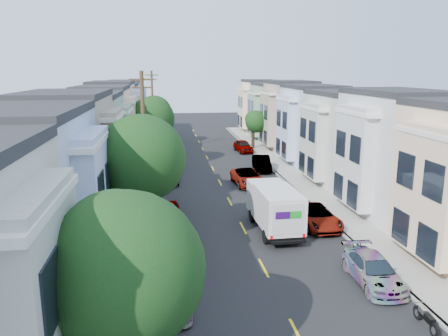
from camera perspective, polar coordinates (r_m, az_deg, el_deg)
name	(u,v)px	position (r m, az deg, el deg)	size (l,w,h in m)	color
ground	(243,228)	(29.06, 2.52, -7.86)	(160.00, 160.00, 0.00)	black
road_slab	(216,175)	(43.27, -1.04, -0.93)	(12.00, 70.00, 0.02)	black
curb_left	(154,176)	(42.98, -9.07, -1.10)	(0.30, 70.00, 0.15)	gray
curb_right	(276,173)	(44.36, 6.74, -0.60)	(0.30, 70.00, 0.15)	gray
sidewalk_left	(141,177)	(43.03, -10.81, -1.15)	(2.60, 70.00, 0.15)	gray
sidewalk_right	(288,172)	(44.70, 8.36, -0.54)	(2.60, 70.00, 0.15)	gray
centerline	(216,175)	(43.27, -1.04, -0.95)	(0.12, 70.00, 0.01)	gold
townhouse_row_left	(101,179)	(43.43, -15.81, -1.38)	(5.00, 70.00, 8.50)	beige
townhouse_row_right	(324,172)	(45.91, 12.92, -0.48)	(5.00, 70.00, 8.50)	beige
tree_a	(122,271)	(13.30, -13.19, -12.96)	(4.70, 4.70, 6.87)	black
tree_b	(140,159)	(23.37, -10.98, 1.15)	(4.70, 4.70, 7.99)	black
tree_c	(146,147)	(32.28, -10.12, 2.71)	(4.34, 4.34, 6.91)	black
tree_d	(151,119)	(45.98, -9.53, 6.28)	(4.70, 4.70, 7.58)	black
tree_e	(154,113)	(60.27, -9.16, 7.11)	(4.70, 4.70, 6.88)	black
tree_far_r	(255,122)	(57.50, 4.13, 6.02)	(2.92, 2.92, 5.06)	black
utility_pole_near	(144,148)	(29.23, -10.36, 2.54)	(1.60, 0.26, 10.00)	#42301E
utility_pole_far	(153,112)	(55.01, -9.28, 7.25)	(1.60, 0.26, 10.00)	#42301E
fedex_truck	(274,207)	(28.25, 6.58, -5.02)	(2.36, 6.12, 2.94)	silver
lead_sedan	(248,178)	(39.40, 3.13, -1.25)	(2.38, 5.16, 1.44)	black
parked_left_b	(171,290)	(20.20, -7.00, -15.50)	(1.91, 4.55, 1.37)	black
parked_left_c	(168,214)	(29.81, -7.36, -5.97)	(1.68, 4.39, 1.42)	#A5A5A5
parked_left_d	(166,175)	(40.67, -7.54, -0.94)	(2.31, 5.01, 1.39)	maroon
parked_right_a	(373,270)	(22.96, 18.89, -12.54)	(1.88, 4.47, 1.34)	#5A5A5A
parked_right_b	(317,217)	(29.78, 12.01, -6.22)	(2.27, 4.93, 1.37)	white
parked_right_c	(262,164)	(45.19, 4.94, 0.59)	(1.62, 4.59, 1.53)	black
parked_right_d	(243,146)	(55.46, 2.52, 2.86)	(1.76, 4.61, 1.49)	black
motorcycle	(426,319)	(20.31, 24.85, -17.43)	(0.26, 1.89, 0.75)	black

